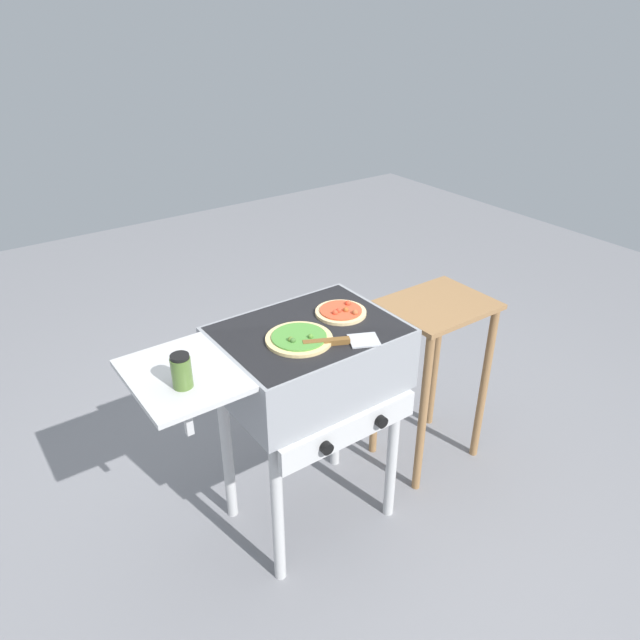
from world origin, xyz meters
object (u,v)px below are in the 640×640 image
Objects in this scene: grill at (306,365)px; sauce_jar at (181,371)px; pizza_pepperoni at (341,312)px; spatula at (342,341)px; prep_table at (433,351)px; pizza_veggie at (299,338)px.

grill is 8.72× the size of sauce_jar.
grill is 0.24m from pizza_pepperoni.
spatula is at bearing -8.15° from sauce_jar.
spatula reaches higher than prep_table.
spatula is at bearing -42.65° from pizza_veggie.
sauce_jar is at bearing -177.08° from pizza_veggie.
pizza_pepperoni reaches higher than spatula.
grill is 4.16× the size of pizza_veggie.
pizza_veggie reaches higher than prep_table.
pizza_veggie is (-0.06, -0.04, 0.15)m from grill.
sauce_jar is (-0.49, -0.07, 0.20)m from grill.
pizza_veggie is 0.15m from spatula.
sauce_jar reaches higher than prep_table.
pizza_pepperoni is at bearing 7.91° from sauce_jar.
spatula is 0.72m from prep_table.
pizza_pepperoni reaches higher than prep_table.
prep_table is (0.50, -0.02, -0.34)m from pizza_pepperoni.
pizza_pepperoni is 0.73× the size of spatula.
prep_table is at bearing 0.37° from grill.
pizza_pepperoni is 0.23× the size of prep_table.
pizza_pepperoni is at bearing 177.39° from prep_table.
pizza_pepperoni is (0.18, 0.03, 0.15)m from grill.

